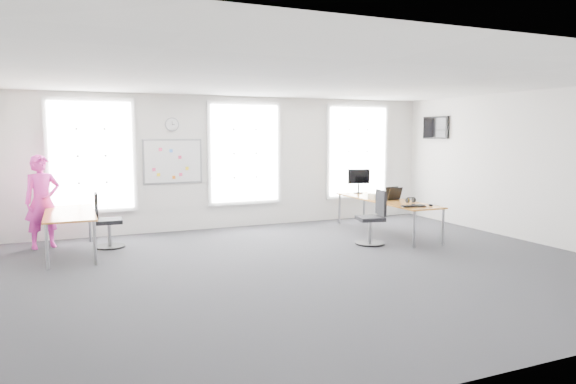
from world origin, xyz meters
name	(u,v)px	position (x,y,z in m)	size (l,w,h in m)	color
floor	(306,268)	(0.00, 0.00, 0.00)	(10.00, 10.00, 0.00)	#26262B
ceiling	(307,79)	(0.00, 0.00, 3.00)	(10.00, 10.00, 0.00)	white
wall_back	(232,162)	(0.00, 4.00, 1.50)	(10.00, 10.00, 0.00)	white
wall_front	(505,210)	(0.00, -4.00, 1.50)	(10.00, 10.00, 0.00)	white
wall_right	(537,167)	(5.00, 0.00, 1.50)	(10.00, 10.00, 0.00)	white
window_left	(92,156)	(-3.00, 3.97, 1.70)	(1.60, 0.06, 2.20)	silver
window_mid	(245,153)	(0.30, 3.97, 1.70)	(1.60, 0.06, 2.20)	silver
window_right	(357,152)	(3.30, 3.97, 1.70)	(1.60, 0.06, 2.20)	silver
desk_right	(386,202)	(2.85, 1.99, 0.69)	(0.80, 3.02, 0.73)	#C47132
desk_left	(70,216)	(-3.46, 2.56, 0.70)	(0.84, 2.09, 0.76)	#C47132
chair_right	(373,221)	(1.97, 1.12, 0.46)	(0.57, 0.57, 1.06)	black
chair_left	(106,224)	(-2.85, 2.86, 0.46)	(0.56, 0.56, 1.05)	black
person	(42,202)	(-3.93, 3.32, 0.88)	(0.64, 0.42, 1.76)	#E02FA8
whiteboard	(173,161)	(-1.35, 3.97, 1.55)	(1.20, 0.03, 0.90)	white
wall_clock	(172,124)	(-1.35, 3.97, 2.35)	(0.30, 0.30, 0.04)	gray
tv	(436,128)	(4.95, 3.00, 2.30)	(0.06, 0.90, 0.55)	black
keyboard	(414,206)	(2.71, 0.83, 0.75)	(0.47, 0.17, 0.02)	black
mouse	(431,205)	(3.06, 0.76, 0.76)	(0.08, 0.12, 0.05)	black
lens_cap	(413,204)	(2.91, 1.12, 0.74)	(0.07, 0.07, 0.01)	black
headphones	(410,200)	(3.02, 1.36, 0.79)	(0.20, 0.11, 0.12)	black
laptop_sleeve	(394,194)	(2.93, 1.83, 0.87)	(0.35, 0.22, 0.28)	black
paper_stack	(377,196)	(2.72, 2.15, 0.79)	(0.33, 0.24, 0.11)	#EFE5C0
monitor	(359,179)	(2.91, 3.24, 1.08)	(0.51, 0.21, 0.58)	black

